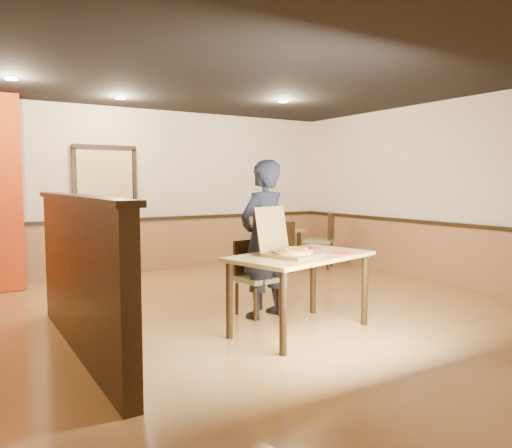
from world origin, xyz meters
The scene contains 24 objects.
floor centered at (0.00, 0.00, 0.00)m, with size 7.00×7.00×0.00m, color #BD8549.
ceiling centered at (0.00, 0.00, 2.80)m, with size 7.00×7.00×0.00m, color black.
wall_back centered at (0.00, 3.50, 1.40)m, with size 7.00×7.00×0.00m, color beige.
wall_right centered at (3.50, 0.00, 1.40)m, with size 7.00×7.00×0.00m, color beige.
wainscot_back centered at (0.00, 3.47, 0.45)m, with size 7.00×0.04×0.90m, color #94633B.
chair_rail_back centered at (0.00, 3.45, 0.92)m, with size 7.00×0.06×0.06m, color black.
wainscot_right centered at (3.47, 0.00, 0.45)m, with size 0.04×7.00×0.90m, color #94633B.
chair_rail_right centered at (3.45, 0.00, 0.92)m, with size 0.06×7.00×0.06m, color black.
back_door centered at (-0.80, 3.46, 1.05)m, with size 0.90×0.06×2.10m, color #D5B76D.
booth_partition centered at (-2.00, -0.20, 0.74)m, with size 0.20×3.10×1.44m.
spot_a centered at (-2.30, 1.80, 2.78)m, with size 0.14×0.14×0.02m, color #FFF2B2.
spot_b centered at (-0.80, 2.50, 2.78)m, with size 0.14×0.14×0.02m, color #FFF2B2.
spot_c centered at (1.40, 1.50, 2.78)m, with size 0.14×0.14×0.02m, color #FFF2B2.
main_table centered at (0.09, -0.72, 0.70)m, with size 1.69×1.22×0.81m.
diner_chair centered at (0.04, 0.11, 0.48)m, with size 0.47×0.47×0.87m.
side_chair_left centered at (1.82, 2.19, 0.48)m, with size 0.45×0.45×0.88m.
side_chair_right centered at (2.77, 2.20, 0.54)m, with size 0.69×0.69×0.99m.
side_table centered at (2.27, 2.81, 0.51)m, with size 0.65×0.65×0.68m.
diner centered at (0.07, -0.03, 0.91)m, with size 0.66×0.43×1.81m, color black.
pizza_box centered at (-0.08, -0.77, 0.88)m, with size 0.61×0.66×0.49m.
pizza centered at (-0.07, -0.82, 0.86)m, with size 0.40×0.40×0.03m, color #DD9150.
napkin_near centered at (0.53, -0.90, 0.82)m, with size 0.21×0.21×0.01m.
napkin_far centered at (0.44, -0.40, 0.82)m, with size 0.23×0.23×0.01m.
condiment centered at (2.37, 2.90, 0.75)m, with size 0.06×0.06×0.15m, color brown.
Camera 1 is at (-2.97, -4.85, 1.56)m, focal length 35.00 mm.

